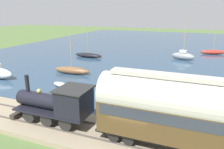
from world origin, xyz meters
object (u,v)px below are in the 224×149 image
(steam_locomotive, at_px, (59,102))
(sailboat_brown, at_px, (72,70))
(sailboat_gray, at_px, (183,56))
(sailboat_red, at_px, (213,52))
(sailboat_black, at_px, (88,55))
(rowboat_mid_harbor, at_px, (134,81))
(passenger_coach, at_px, (161,107))
(rowboat_near_shore, at_px, (61,85))

(steam_locomotive, height_order, sailboat_brown, sailboat_brown)
(sailboat_gray, xyz_separation_m, sailboat_brown, (-15.69, 14.01, -0.23))
(sailboat_red, bearing_deg, sailboat_gray, 129.14)
(sailboat_black, distance_m, rowboat_mid_harbor, 17.24)
(steam_locomotive, distance_m, passenger_coach, 7.59)
(sailboat_red, height_order, rowboat_mid_harbor, sailboat_red)
(rowboat_near_shore, distance_m, rowboat_mid_harbor, 8.99)
(sailboat_brown, height_order, rowboat_mid_harbor, sailboat_brown)
(steam_locomotive, distance_m, sailboat_red, 38.73)
(sailboat_gray, bearing_deg, rowboat_near_shore, 162.49)
(sailboat_brown, bearing_deg, passenger_coach, -135.37)
(steam_locomotive, xyz_separation_m, passenger_coach, (0.00, -7.54, 0.88))
(sailboat_gray, bearing_deg, sailboat_red, -21.35)
(sailboat_black, relative_size, rowboat_mid_harbor, 2.48)
(rowboat_mid_harbor, bearing_deg, sailboat_brown, 140.99)
(sailboat_black, distance_m, rowboat_near_shore, 16.91)
(steam_locomotive, bearing_deg, rowboat_mid_harbor, -9.85)
(sailboat_black, bearing_deg, rowboat_mid_harbor, -130.88)
(passenger_coach, relative_size, rowboat_near_shore, 2.94)
(sailboat_brown, xyz_separation_m, sailboat_red, (23.46, -19.37, -0.05))
(steam_locomotive, xyz_separation_m, sailboat_gray, (28.97, -6.77, -1.41))
(sailboat_black, xyz_separation_m, rowboat_mid_harbor, (-11.72, -12.64, -0.18))
(steam_locomotive, xyz_separation_m, sailboat_brown, (13.29, 7.24, -1.64))
(passenger_coach, distance_m, sailboat_black, 30.41)
(passenger_coach, relative_size, sailboat_red, 1.32)
(passenger_coach, bearing_deg, sailboat_brown, 48.04)
(sailboat_black, bearing_deg, passenger_coach, -141.65)
(steam_locomotive, xyz_separation_m, sailboat_red, (36.74, -12.13, -1.69))
(sailboat_black, bearing_deg, sailboat_red, -59.37)
(sailboat_red, xyz_separation_m, rowboat_mid_harbor, (-24.07, 9.93, -0.22))
(sailboat_brown, xyz_separation_m, rowboat_mid_harbor, (-0.62, -9.44, -0.27))
(sailboat_black, xyz_separation_m, sailboat_brown, (-11.10, -3.20, 0.08))
(steam_locomotive, relative_size, rowboat_near_shore, 2.40)
(sailboat_red, bearing_deg, sailboat_brown, 124.18)
(sailboat_red, relative_size, rowboat_near_shore, 2.23)
(sailboat_brown, height_order, rowboat_near_shore, sailboat_brown)
(passenger_coach, xyz_separation_m, rowboat_mid_harbor, (12.67, 5.34, -2.79))
(passenger_coach, relative_size, sailboat_brown, 1.44)
(sailboat_gray, xyz_separation_m, rowboat_near_shore, (-20.78, 12.36, -0.55))
(steam_locomotive, height_order, sailboat_red, sailboat_red)
(passenger_coach, bearing_deg, steam_locomotive, 90.00)
(steam_locomotive, height_order, sailboat_black, sailboat_black)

